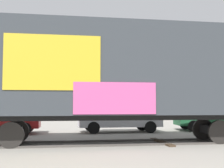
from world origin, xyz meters
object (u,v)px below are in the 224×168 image
object	(u,v)px
flagpole	(129,67)
parked_car_green	(214,116)
parked_car_white	(118,116)
freight_car	(117,73)

from	to	relation	value
flagpole	parked_car_green	xyz separation A→B (m)	(2.77, -8.35, -3.92)
parked_car_white	parked_car_green	bearing A→B (deg)	-1.22
flagpole	parked_car_white	world-z (taller)	flagpole
parked_car_white	parked_car_green	size ratio (longest dim) A/B	0.94
freight_car	flagpole	world-z (taller)	flagpole
freight_car	parked_car_green	bearing A→B (deg)	33.93
freight_car	flagpole	distance (m)	14.00
freight_car	parked_car_white	xyz separation A→B (m)	(1.30, 4.92, -1.89)
freight_car	parked_car_white	size ratio (longest dim) A/B	3.21
flagpole	parked_car_green	size ratio (longest dim) A/B	1.50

